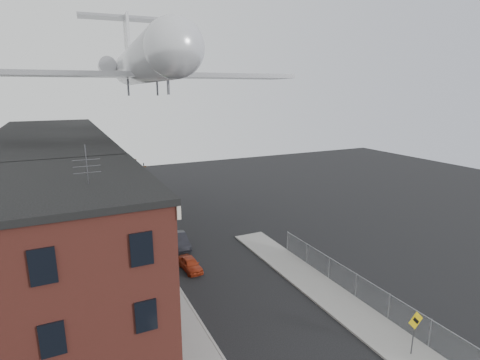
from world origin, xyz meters
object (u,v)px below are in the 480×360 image
(warning_sign, at_px, (415,326))
(car_near, at_px, (190,264))
(car_far, at_px, (145,199))
(street_tree, at_px, (124,194))
(car_mid, at_px, (179,241))
(airplane, at_px, (142,63))
(utility_pole, at_px, (138,209))

(warning_sign, height_order, car_near, warning_sign)
(car_far, bearing_deg, warning_sign, -79.56)
(warning_sign, bearing_deg, street_tree, 110.58)
(warning_sign, xyz_separation_m, car_far, (-7.40, 35.76, -1.28))
(car_mid, bearing_deg, car_near, -93.68)
(airplane, bearing_deg, street_tree, 107.68)
(car_near, xyz_separation_m, airplane, (-1.26, 8.38, 16.42))
(utility_pole, distance_m, car_mid, 5.65)
(warning_sign, xyz_separation_m, car_near, (-7.92, 15.26, -1.34))
(utility_pole, bearing_deg, airplane, 66.40)
(car_mid, bearing_deg, warning_sign, -67.50)
(street_tree, bearing_deg, car_near, -77.84)
(street_tree, distance_m, car_far, 8.16)
(car_mid, xyz_separation_m, airplane, (-1.78, 3.45, 16.30))
(utility_pole, relative_size, car_mid, 2.24)
(car_near, bearing_deg, car_mid, 80.68)
(warning_sign, distance_m, car_near, 17.25)
(car_near, relative_size, airplane, 0.10)
(warning_sign, distance_m, street_tree, 30.96)
(warning_sign, xyz_separation_m, street_tree, (-10.87, 28.95, 1.57))
(warning_sign, xyz_separation_m, car_mid, (-7.40, 20.20, -1.22))
(street_tree, xyz_separation_m, airplane, (1.69, -5.30, 13.51))
(car_far, bearing_deg, airplane, -99.61)
(airplane, bearing_deg, car_far, 81.64)
(utility_pole, relative_size, street_tree, 1.73)
(car_far, bearing_deg, street_tree, -118.25)
(utility_pole, xyz_separation_m, car_near, (3.28, -3.76, -4.13))
(warning_sign, distance_m, utility_pole, 22.25)
(warning_sign, height_order, utility_pole, utility_pole)
(warning_sign, bearing_deg, car_far, 101.69)
(utility_pole, xyz_separation_m, car_mid, (3.80, 1.17, -4.01))
(car_near, height_order, car_far, car_far)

